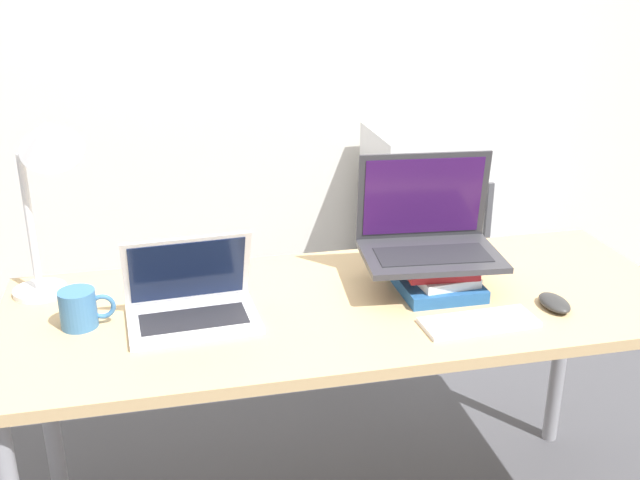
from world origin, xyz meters
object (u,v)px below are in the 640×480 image
Objects in this scene: wireless_keyboard at (479,322)px; mug at (80,309)px; desk_lamp at (47,157)px; laptop_on_books at (428,235)px; book_stack at (436,274)px; laptop_left at (191,303)px; mouse at (554,303)px; mini_fridge at (430,227)px.

mug is (-0.96, 0.21, 0.04)m from wireless_keyboard.
mug is 0.39m from desk_lamp.
laptop_on_books is at bearing -7.90° from desk_lamp.
laptop_on_books is (-0.02, 0.03, 0.10)m from book_stack.
laptop_on_books is at bearing 116.36° from book_stack.
laptop_on_books is 0.30m from wireless_keyboard.
desk_lamp is at bearing 172.10° from laptop_on_books.
mug is (-0.27, 0.02, 0.00)m from laptop_left.
book_stack is at bearing 144.87° from mouse.
laptop_on_books is 2.88× the size of mug.
book_stack reaches higher than mouse.
mini_fridge is at bearing 42.46° from mug.
mini_fridge is (0.49, 1.23, -0.46)m from laptop_on_books.
laptop_left is at bearing -173.71° from laptop_on_books.
laptop_left is at bearing -176.68° from book_stack.
mini_fridge is (1.41, 1.29, -0.37)m from mug.
book_stack is 1.40m from mini_fridge.
wireless_keyboard is 0.98m from mug.
desk_lamp is at bearing 164.34° from mouse.
book_stack is 0.83× the size of wireless_keyboard.
desk_lamp is (-0.97, 0.13, 0.24)m from laptop_on_books.
laptop_left is 0.27m from mug.
desk_lamp reaches higher than laptop_on_books.
wireless_keyboard is (0.03, -0.22, -0.04)m from book_stack.
desk_lamp is at bearing 147.54° from laptop_left.
mug is at bearing -137.54° from mini_fridge.
mug is (-1.19, 0.16, 0.03)m from mouse.
laptop_left reaches higher than book_stack.
laptop_on_books is (0.65, 0.07, 0.10)m from laptop_left.
book_stack is at bearing -110.56° from mini_fridge.
mug is at bearing -73.65° from desk_lamp.
desk_lamp is (-0.98, 0.17, 0.34)m from book_stack.
laptop_on_books is at bearing 141.99° from mouse.
mug reaches higher than wireless_keyboard.
laptop_left is at bearing -32.46° from desk_lamp.
laptop_left reaches higher than mouse.
mini_fridge is (0.48, 1.27, -0.36)m from book_stack.
desk_lamp is at bearing 106.35° from mug.
wireless_keyboard is 0.56× the size of desk_lamp.
desk_lamp is 1.96m from mini_fridge.
wireless_keyboard is 1.59m from mini_fridge.
desk_lamp is at bearing 170.37° from book_stack.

